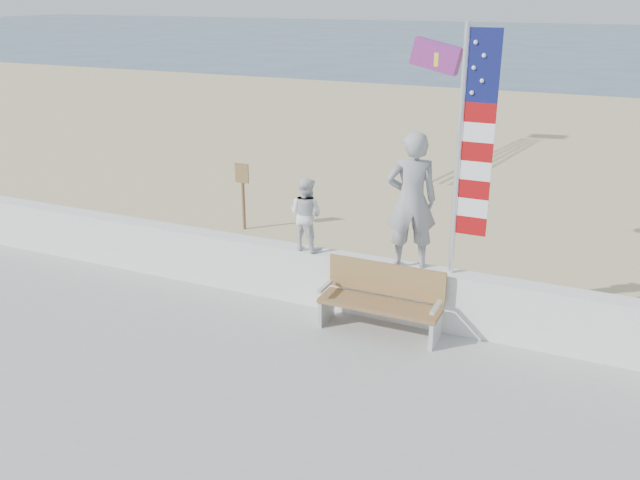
{
  "coord_description": "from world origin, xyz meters",
  "views": [
    {
      "loc": [
        4.19,
        -7.07,
        4.95
      ],
      "look_at": [
        0.2,
        1.8,
        1.35
      ],
      "focal_mm": 38.0,
      "sensor_mm": 36.0,
      "label": 1
    }
  ],
  "objects_px": {
    "child": "(306,214)",
    "bench": "(382,298)",
    "adult": "(411,201)",
    "flag": "(469,144)"
  },
  "relations": [
    {
      "from": "child",
      "to": "flag",
      "type": "xyz_separation_m",
      "value": [
        2.45,
        -0.0,
        1.33
      ]
    },
    {
      "from": "child",
      "to": "flag",
      "type": "relative_size",
      "value": 0.33
    },
    {
      "from": "adult",
      "to": "flag",
      "type": "relative_size",
      "value": 0.58
    },
    {
      "from": "flag",
      "to": "adult",
      "type": "bearing_deg",
      "value": 179.98
    },
    {
      "from": "child",
      "to": "bench",
      "type": "relative_size",
      "value": 0.65
    },
    {
      "from": "adult",
      "to": "bench",
      "type": "height_order",
      "value": "adult"
    },
    {
      "from": "child",
      "to": "bench",
      "type": "distance_m",
      "value": 1.8
    },
    {
      "from": "adult",
      "to": "child",
      "type": "xyz_separation_m",
      "value": [
        -1.69,
        0.0,
        -0.43
      ]
    },
    {
      "from": "adult",
      "to": "bench",
      "type": "xyz_separation_m",
      "value": [
        -0.24,
        -0.45,
        -1.41
      ]
    },
    {
      "from": "adult",
      "to": "flag",
      "type": "bearing_deg",
      "value": 155.92
    }
  ]
}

